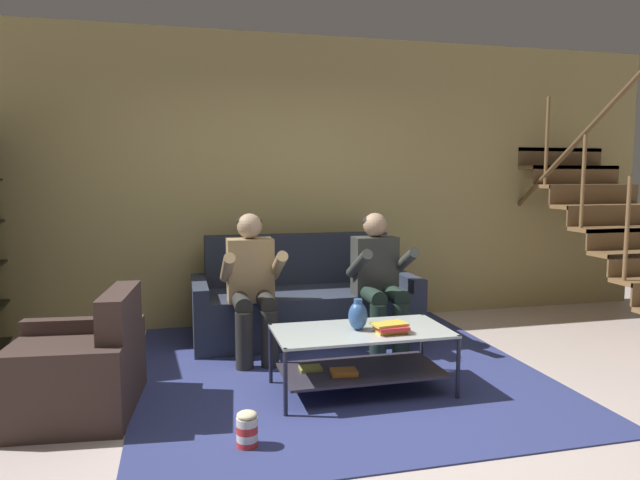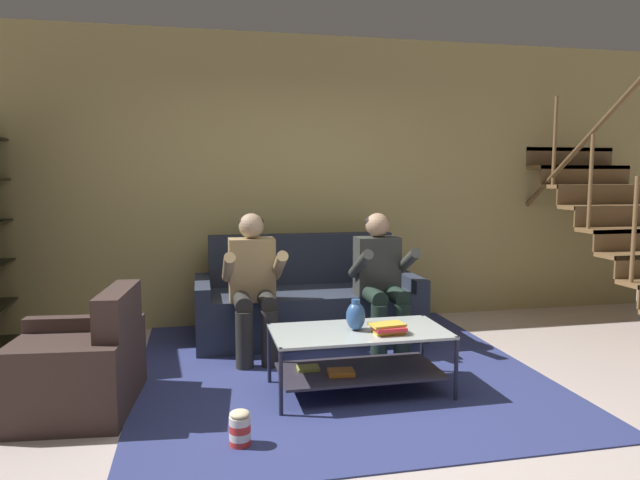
# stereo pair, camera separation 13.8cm
# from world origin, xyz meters

# --- Properties ---
(ground) EXTENTS (16.80, 16.80, 0.00)m
(ground) POSITION_xyz_m (0.00, 0.00, 0.00)
(ground) COLOR beige
(back_partition) EXTENTS (8.40, 0.12, 2.90)m
(back_partition) POSITION_xyz_m (0.00, 2.46, 1.45)
(back_partition) COLOR tan
(back_partition) RESTS_ON ground
(staircase_run) EXTENTS (1.08, 2.61, 2.74)m
(staircase_run) POSITION_xyz_m (3.17, 1.34, 1.03)
(staircase_run) COLOR brown
(staircase_run) RESTS_ON ground
(couch) EXTENTS (2.05, 0.87, 0.94)m
(couch) POSITION_xyz_m (0.10, 1.83, 0.31)
(couch) COLOR #2B3243
(couch) RESTS_ON ground
(person_seated_left) EXTENTS (0.50, 0.58, 1.20)m
(person_seated_left) POSITION_xyz_m (-0.45, 1.30, 0.66)
(person_seated_left) COLOR #2A2925
(person_seated_left) RESTS_ON ground
(person_seated_right) EXTENTS (0.50, 0.58, 1.18)m
(person_seated_right) POSITION_xyz_m (0.65, 1.30, 0.65)
(person_seated_right) COLOR #1D2C25
(person_seated_right) RESTS_ON ground
(coffee_table) EXTENTS (1.21, 0.62, 0.44)m
(coffee_table) POSITION_xyz_m (0.18, 0.38, 0.30)
(coffee_table) COLOR #B6C2C0
(coffee_table) RESTS_ON ground
(area_rug) EXTENTS (3.00, 3.39, 0.01)m
(area_rug) POSITION_xyz_m (0.14, 0.98, 0.01)
(area_rug) COLOR navy
(area_rug) RESTS_ON ground
(vase) EXTENTS (0.13, 0.13, 0.22)m
(vase) POSITION_xyz_m (0.17, 0.39, 0.55)
(vase) COLOR #2E538F
(vase) RESTS_ON coffee_table
(book_stack) EXTENTS (0.25, 0.18, 0.07)m
(book_stack) POSITION_xyz_m (0.36, 0.26, 0.48)
(book_stack) COLOR gold
(book_stack) RESTS_ON coffee_table
(armchair) EXTENTS (0.90, 0.98, 0.78)m
(armchair) POSITION_xyz_m (-1.69, 0.50, 0.26)
(armchair) COLOR #3E2E2A
(armchair) RESTS_ON ground
(popcorn_tub) EXTENTS (0.12, 0.12, 0.21)m
(popcorn_tub) POSITION_xyz_m (-0.68, -0.26, 0.11)
(popcorn_tub) COLOR red
(popcorn_tub) RESTS_ON ground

